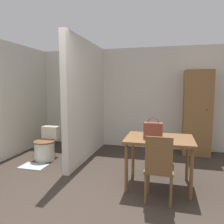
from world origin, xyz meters
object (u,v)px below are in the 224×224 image
Objects in this scene: handbag at (153,130)px; wooden_cabinet at (197,113)px; dining_table at (159,144)px; wooden_chair at (159,167)px; toilet at (46,147)px.

handbag is 0.17× the size of wooden_cabinet.
wooden_cabinet reaches higher than dining_table.
wooden_chair is at bearing -75.65° from handbag.
handbag is at bearing 106.03° from wooden_chair.
toilet is at bearing 154.79° from wooden_chair.
dining_table is 0.54m from wooden_chair.
wooden_chair is 0.48× the size of wooden_cabinet.
toilet is at bearing 161.32° from handbag.
handbag is (-0.09, -0.07, 0.22)m from dining_table.
toilet is 2.50m from handbag.
wooden_chair is 1.37× the size of toilet.
dining_table is 1.52× the size of toilet.
toilet is at bearing 163.43° from dining_table.
dining_table is 0.24m from handbag.
wooden_chair is at bearing -107.23° from wooden_cabinet.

